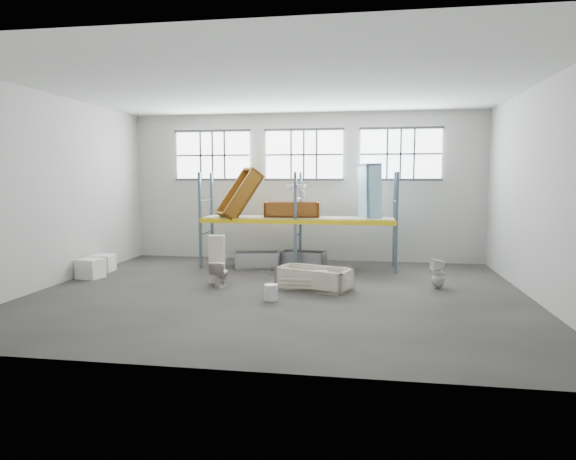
% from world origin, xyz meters
% --- Properties ---
extents(floor, '(12.00, 10.00, 0.10)m').
position_xyz_m(floor, '(0.00, 0.00, -0.05)').
color(floor, '#48433E').
rests_on(floor, ground).
extents(ceiling, '(12.00, 10.00, 0.10)m').
position_xyz_m(ceiling, '(0.00, 0.00, 5.05)').
color(ceiling, silver).
rests_on(ceiling, ground).
extents(wall_back, '(12.00, 0.10, 5.00)m').
position_xyz_m(wall_back, '(0.00, 5.05, 2.50)').
color(wall_back, '#AEABA2').
rests_on(wall_back, ground).
extents(wall_front, '(12.00, 0.10, 5.00)m').
position_xyz_m(wall_front, '(0.00, -5.05, 2.50)').
color(wall_front, '#B5B1A8').
rests_on(wall_front, ground).
extents(wall_left, '(0.10, 10.00, 5.00)m').
position_xyz_m(wall_left, '(-6.05, 0.00, 2.50)').
color(wall_left, '#B9B6AC').
rests_on(wall_left, ground).
extents(wall_right, '(0.10, 10.00, 5.00)m').
position_xyz_m(wall_right, '(6.05, 0.00, 2.50)').
color(wall_right, '#ABA89F').
rests_on(wall_right, ground).
extents(window_left, '(2.60, 0.04, 1.60)m').
position_xyz_m(window_left, '(-3.20, 4.94, 3.60)').
color(window_left, white).
rests_on(window_left, wall_back).
extents(window_mid, '(2.60, 0.04, 1.60)m').
position_xyz_m(window_mid, '(0.00, 4.94, 3.60)').
color(window_mid, white).
rests_on(window_mid, wall_back).
extents(window_right, '(2.60, 0.04, 1.60)m').
position_xyz_m(window_right, '(3.20, 4.94, 3.60)').
color(window_right, white).
rests_on(window_right, wall_back).
extents(rack_upright_la, '(0.08, 0.08, 3.00)m').
position_xyz_m(rack_upright_la, '(-3.00, 2.90, 1.50)').
color(rack_upright_la, slate).
rests_on(rack_upright_la, floor).
extents(rack_upright_lb, '(0.08, 0.08, 3.00)m').
position_xyz_m(rack_upright_lb, '(-3.00, 4.10, 1.50)').
color(rack_upright_lb, slate).
rests_on(rack_upright_lb, floor).
extents(rack_upright_ma, '(0.08, 0.08, 3.00)m').
position_xyz_m(rack_upright_ma, '(0.00, 2.90, 1.50)').
color(rack_upright_ma, slate).
rests_on(rack_upright_ma, floor).
extents(rack_upright_mb, '(0.08, 0.08, 3.00)m').
position_xyz_m(rack_upright_mb, '(0.00, 4.10, 1.50)').
color(rack_upright_mb, slate).
rests_on(rack_upright_mb, floor).
extents(rack_upright_ra, '(0.08, 0.08, 3.00)m').
position_xyz_m(rack_upright_ra, '(3.00, 2.90, 1.50)').
color(rack_upright_ra, slate).
rests_on(rack_upright_ra, floor).
extents(rack_upright_rb, '(0.08, 0.08, 3.00)m').
position_xyz_m(rack_upright_rb, '(3.00, 4.10, 1.50)').
color(rack_upright_rb, slate).
rests_on(rack_upright_rb, floor).
extents(rack_beam_front, '(6.00, 0.10, 0.14)m').
position_xyz_m(rack_beam_front, '(0.00, 2.90, 1.50)').
color(rack_beam_front, yellow).
rests_on(rack_beam_front, floor).
extents(rack_beam_back, '(6.00, 0.10, 0.14)m').
position_xyz_m(rack_beam_back, '(0.00, 4.10, 1.50)').
color(rack_beam_back, yellow).
rests_on(rack_beam_back, floor).
extents(shelf_deck, '(5.90, 1.10, 0.03)m').
position_xyz_m(shelf_deck, '(0.00, 3.50, 1.58)').
color(shelf_deck, gray).
rests_on(shelf_deck, floor).
extents(wet_patch, '(1.80, 1.80, 0.00)m').
position_xyz_m(wet_patch, '(0.00, 2.70, 0.00)').
color(wet_patch, black).
rests_on(wet_patch, floor).
extents(bathtub_beige, '(2.03, 1.42, 0.54)m').
position_xyz_m(bathtub_beige, '(0.83, 0.54, 0.27)').
color(bathtub_beige, beige).
rests_on(bathtub_beige, floor).
extents(cistern_spare, '(0.45, 0.32, 0.39)m').
position_xyz_m(cistern_spare, '(0.97, 0.49, 0.28)').
color(cistern_spare, beige).
rests_on(cistern_spare, bathtub_beige).
extents(sink_in_tub, '(0.48, 0.48, 0.16)m').
position_xyz_m(sink_in_tub, '(0.67, 0.73, 0.16)').
color(sink_in_tub, beige).
rests_on(sink_in_tub, bathtub_beige).
extents(toilet_beige, '(0.42, 0.69, 0.68)m').
position_xyz_m(toilet_beige, '(-1.63, 0.43, 0.34)').
color(toilet_beige, beige).
rests_on(toilet_beige, floor).
extents(cistern_tall, '(0.45, 0.33, 1.29)m').
position_xyz_m(cistern_tall, '(-1.85, 0.89, 0.64)').
color(cistern_tall, beige).
rests_on(cistern_tall, floor).
extents(toilet_white, '(0.44, 0.43, 0.77)m').
position_xyz_m(toilet_white, '(3.98, 1.14, 0.38)').
color(toilet_white, silver).
rests_on(toilet_white, floor).
extents(steel_tub_left, '(1.52, 1.03, 0.51)m').
position_xyz_m(steel_tub_left, '(-1.25, 3.15, 0.26)').
color(steel_tub_left, '#B5BABE').
rests_on(steel_tub_left, floor).
extents(steel_tub_right, '(1.45, 0.81, 0.51)m').
position_xyz_m(steel_tub_right, '(0.17, 3.56, 0.25)').
color(steel_tub_right, '#98989E').
rests_on(steel_tub_right, floor).
extents(rust_tub_flat, '(1.75, 0.89, 0.48)m').
position_xyz_m(rust_tub_flat, '(-0.19, 3.57, 1.82)').
color(rust_tub_flat, '#94561F').
rests_on(rust_tub_flat, shelf_deck).
extents(rust_tub_tilted, '(1.62, 1.47, 1.71)m').
position_xyz_m(rust_tub_tilted, '(-1.86, 3.42, 2.29)').
color(rust_tub_tilted, '#875008').
rests_on(rust_tub_tilted, shelf_deck).
extents(sink_on_shelf, '(0.79, 0.71, 0.57)m').
position_xyz_m(sink_on_shelf, '(-0.02, 3.22, 2.09)').
color(sink_on_shelf, white).
rests_on(sink_on_shelf, rust_tub_flat).
extents(blue_tub_upright, '(0.81, 0.95, 1.74)m').
position_xyz_m(blue_tub_upright, '(2.20, 3.72, 2.40)').
color(blue_tub_upright, '#89B5D5').
rests_on(blue_tub_upright, shelf_deck).
extents(bucket, '(0.41, 0.41, 0.37)m').
position_xyz_m(bucket, '(-0.04, -0.78, 0.18)').
color(bucket, silver).
rests_on(bucket, floor).
extents(carton_near, '(0.73, 0.66, 0.55)m').
position_xyz_m(carton_near, '(-5.57, 0.90, 0.27)').
color(carton_near, white).
rests_on(carton_near, floor).
extents(carton_far, '(0.65, 0.65, 0.50)m').
position_xyz_m(carton_far, '(-5.75, 1.90, 0.25)').
color(carton_far, white).
rests_on(carton_far, floor).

